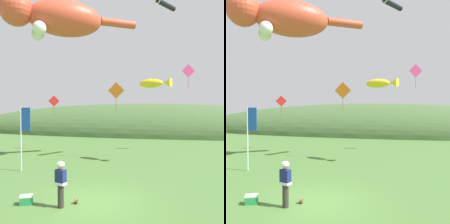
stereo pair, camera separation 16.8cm
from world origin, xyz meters
TOP-DOWN VIEW (x-y plane):
  - ground_plane at (0.00, 0.00)m, footprint 120.00×120.00m
  - distant_hill_ridge at (0.00, 27.03)m, footprint 58.52×14.03m
  - festival_attendant at (-1.05, -0.77)m, footprint 0.48×0.38m
  - kite_spool at (-0.60, -0.29)m, footprint 0.12×0.20m
  - picnic_cooler at (-2.53, -0.75)m, footprint 0.58×0.49m
  - festival_banner_pole at (-5.44, 3.87)m, footprint 0.66×0.08m
  - kite_giant_cat at (-4.52, 6.52)m, footprint 8.56×5.89m
  - kite_fish_windsock at (2.23, 7.75)m, footprint 2.37×1.38m
  - kite_tube_streamer at (2.97, 8.70)m, footprint 1.50×2.02m
  - kite_diamond_red at (-6.71, 10.96)m, footprint 0.94×0.34m
  - kite_diamond_pink at (4.94, 12.60)m, footprint 1.11×0.40m
  - kite_diamond_orange at (-0.59, 8.39)m, footprint 1.24×0.05m

SIDE VIEW (x-z plane):
  - ground_plane at x=0.00m, z-range 0.00..0.00m
  - distant_hill_ridge at x=0.00m, z-range -4.31..4.31m
  - kite_spool at x=-0.60m, z-range 0.00..0.20m
  - picnic_cooler at x=-2.53m, z-range 0.00..0.36m
  - festival_attendant at x=-1.05m, z-range 0.07..1.84m
  - festival_banner_pole at x=-5.44m, z-range 0.60..4.50m
  - kite_diamond_red at x=-6.71m, z-range 3.41..5.30m
  - kite_diamond_orange at x=-0.59m, z-range 4.01..6.15m
  - kite_fish_windsock at x=2.23m, z-range 5.17..5.87m
  - kite_diamond_pink at x=4.94m, z-range 5.90..7.98m
  - kite_giant_cat at x=-4.52m, z-range 8.60..11.54m
  - kite_tube_streamer at x=2.97m, z-range 10.99..11.42m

